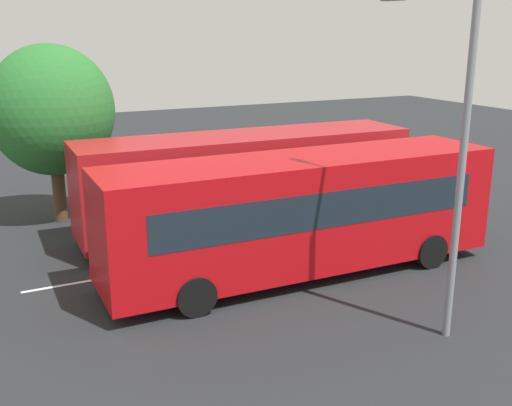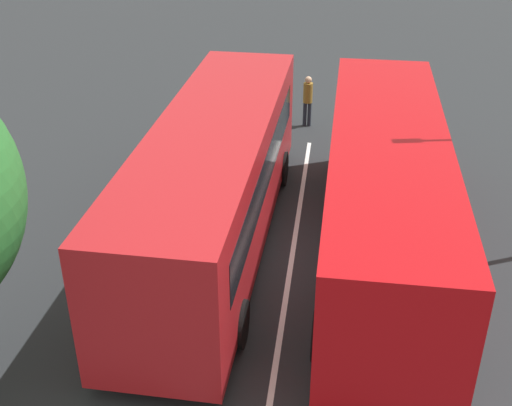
% 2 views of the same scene
% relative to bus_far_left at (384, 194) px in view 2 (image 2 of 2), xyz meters
% --- Properties ---
extents(ground_plane, '(68.02, 68.02, 0.00)m').
position_rel_bus_far_left_xyz_m(ground_plane, '(-0.22, 2.02, -1.79)').
color(ground_plane, '#232628').
extents(bus_far_left, '(10.96, 2.74, 3.25)m').
position_rel_bus_far_left_xyz_m(bus_far_left, '(0.00, 0.00, 0.00)').
color(bus_far_left, '#B70C11').
rests_on(bus_far_left, ground).
extents(bus_center_left, '(10.99, 2.84, 3.25)m').
position_rel_bus_far_left_xyz_m(bus_center_left, '(0.20, 3.91, 0.00)').
color(bus_center_left, '#AD191E').
rests_on(bus_center_left, ground).
extents(pedestrian, '(0.34, 0.34, 1.78)m').
position_rel_bus_far_left_xyz_m(pedestrian, '(8.13, 2.21, -0.73)').
color(pedestrian, '#232833').
rests_on(pedestrian, ground).
extents(lane_stripe_outer_left, '(13.76, 0.16, 0.01)m').
position_rel_bus_far_left_xyz_m(lane_stripe_outer_left, '(-0.22, 2.02, -1.78)').
color(lane_stripe_outer_left, silver).
rests_on(lane_stripe_outer_left, ground).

